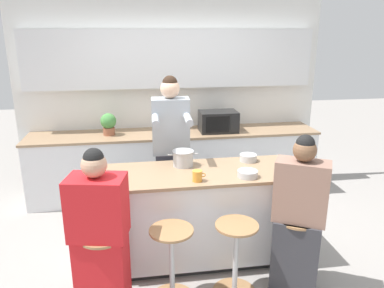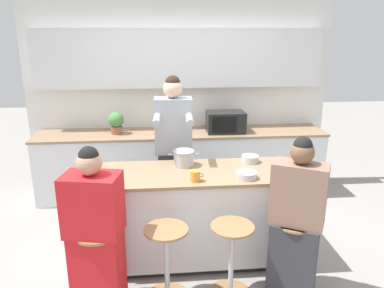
{
  "view_description": "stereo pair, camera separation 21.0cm",
  "coord_description": "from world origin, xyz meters",
  "px_view_note": "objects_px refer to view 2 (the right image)",
  "views": [
    {
      "loc": [
        -0.52,
        -3.22,
        2.19
      ],
      "look_at": [
        0.0,
        0.07,
        1.17
      ],
      "focal_mm": 35.0,
      "sensor_mm": 36.0,
      "label": 1
    },
    {
      "loc": [
        -0.31,
        -3.25,
        2.19
      ],
      "look_at": [
        0.0,
        0.07,
        1.17
      ],
      "focal_mm": 35.0,
      "sensor_mm": 36.0,
      "label": 2
    }
  ],
  "objects_px": {
    "kitchen_island": "(193,215)",
    "fruit_bowl": "(247,175)",
    "person_seated_near": "(296,226)",
    "potted_plant": "(116,122)",
    "bar_stool_center_left": "(167,262)",
    "cooking_pot": "(184,158)",
    "person_wrapped_blanket": "(95,235)",
    "bar_stool_center_right": "(231,259)",
    "bar_stool_rightmost": "(293,254)",
    "coffee_cup_near": "(195,176)",
    "bar_stool_leftmost": "(100,266)",
    "banana_bunch": "(291,172)",
    "microwave": "(226,122)",
    "person_cooking": "(174,158)"
  },
  "relations": [
    {
      "from": "kitchen_island",
      "to": "person_seated_near",
      "type": "bearing_deg",
      "value": -36.49
    },
    {
      "from": "person_wrapped_blanket",
      "to": "fruit_bowl",
      "type": "bearing_deg",
      "value": 28.08
    },
    {
      "from": "kitchen_island",
      "to": "bar_stool_leftmost",
      "type": "relative_size",
      "value": 3.04
    },
    {
      "from": "bar_stool_center_left",
      "to": "person_cooking",
      "type": "distance_m",
      "value": 1.24
    },
    {
      "from": "kitchen_island",
      "to": "person_seated_near",
      "type": "xyz_separation_m",
      "value": [
        0.8,
        -0.59,
        0.17
      ]
    },
    {
      "from": "potted_plant",
      "to": "kitchen_island",
      "type": "bearing_deg",
      "value": -61.07
    },
    {
      "from": "bar_stool_center_left",
      "to": "banana_bunch",
      "type": "bearing_deg",
      "value": 20.35
    },
    {
      "from": "kitchen_island",
      "to": "fruit_bowl",
      "type": "distance_m",
      "value": 0.7
    },
    {
      "from": "potted_plant",
      "to": "person_seated_near",
      "type": "bearing_deg",
      "value": -52.26
    },
    {
      "from": "bar_stool_center_right",
      "to": "person_cooking",
      "type": "bearing_deg",
      "value": 110.6
    },
    {
      "from": "person_seated_near",
      "to": "fruit_bowl",
      "type": "relative_size",
      "value": 7.7
    },
    {
      "from": "fruit_bowl",
      "to": "person_wrapped_blanket",
      "type": "bearing_deg",
      "value": -163.26
    },
    {
      "from": "coffee_cup_near",
      "to": "banana_bunch",
      "type": "bearing_deg",
      "value": 5.06
    },
    {
      "from": "bar_stool_rightmost",
      "to": "fruit_bowl",
      "type": "height_order",
      "value": "fruit_bowl"
    },
    {
      "from": "person_wrapped_blanket",
      "to": "potted_plant",
      "type": "relative_size",
      "value": 4.83
    },
    {
      "from": "coffee_cup_near",
      "to": "potted_plant",
      "type": "height_order",
      "value": "potted_plant"
    },
    {
      "from": "person_wrapped_blanket",
      "to": "banana_bunch",
      "type": "height_order",
      "value": "person_wrapped_blanket"
    },
    {
      "from": "microwave",
      "to": "fruit_bowl",
      "type": "bearing_deg",
      "value": -93.84
    },
    {
      "from": "fruit_bowl",
      "to": "coffee_cup_near",
      "type": "relative_size",
      "value": 1.53
    },
    {
      "from": "banana_bunch",
      "to": "bar_stool_center_left",
      "type": "bearing_deg",
      "value": -159.65
    },
    {
      "from": "banana_bunch",
      "to": "microwave",
      "type": "relative_size",
      "value": 0.31
    },
    {
      "from": "bar_stool_center_left",
      "to": "potted_plant",
      "type": "height_order",
      "value": "potted_plant"
    },
    {
      "from": "kitchen_island",
      "to": "potted_plant",
      "type": "distance_m",
      "value": 1.86
    },
    {
      "from": "potted_plant",
      "to": "bar_stool_rightmost",
      "type": "bearing_deg",
      "value": -51.74
    },
    {
      "from": "bar_stool_center_left",
      "to": "microwave",
      "type": "height_order",
      "value": "microwave"
    },
    {
      "from": "bar_stool_leftmost",
      "to": "person_seated_near",
      "type": "xyz_separation_m",
      "value": [
        1.61,
        -0.01,
        0.28
      ]
    },
    {
      "from": "bar_stool_center_right",
      "to": "potted_plant",
      "type": "height_order",
      "value": "potted_plant"
    },
    {
      "from": "bar_stool_center_right",
      "to": "microwave",
      "type": "bearing_deg",
      "value": 81.57
    },
    {
      "from": "person_seated_near",
      "to": "fruit_bowl",
      "type": "bearing_deg",
      "value": 159.55
    },
    {
      "from": "fruit_bowl",
      "to": "coffee_cup_near",
      "type": "xyz_separation_m",
      "value": [
        -0.46,
        -0.03,
        0.02
      ]
    },
    {
      "from": "bar_stool_center_left",
      "to": "fruit_bowl",
      "type": "height_order",
      "value": "fruit_bowl"
    },
    {
      "from": "kitchen_island",
      "to": "cooking_pot",
      "type": "distance_m",
      "value": 0.56
    },
    {
      "from": "kitchen_island",
      "to": "bar_stool_center_left",
      "type": "xyz_separation_m",
      "value": [
        -0.27,
        -0.58,
        -0.11
      ]
    },
    {
      "from": "fruit_bowl",
      "to": "banana_bunch",
      "type": "bearing_deg",
      "value": 7.05
    },
    {
      "from": "bar_stool_center_right",
      "to": "bar_stool_rightmost",
      "type": "xyz_separation_m",
      "value": [
        0.54,
        0.02,
        0.0
      ]
    },
    {
      "from": "coffee_cup_near",
      "to": "microwave",
      "type": "bearing_deg",
      "value": 71.51
    },
    {
      "from": "person_seated_near",
      "to": "microwave",
      "type": "relative_size",
      "value": 2.83
    },
    {
      "from": "bar_stool_leftmost",
      "to": "coffee_cup_near",
      "type": "bearing_deg",
      "value": 23.56
    },
    {
      "from": "kitchen_island",
      "to": "bar_stool_center_right",
      "type": "relative_size",
      "value": 3.04
    },
    {
      "from": "kitchen_island",
      "to": "bar_stool_rightmost",
      "type": "height_order",
      "value": "kitchen_island"
    },
    {
      "from": "bar_stool_leftmost",
      "to": "banana_bunch",
      "type": "bearing_deg",
      "value": 14.24
    },
    {
      "from": "person_cooking",
      "to": "bar_stool_rightmost",
      "type": "bearing_deg",
      "value": -46.18
    },
    {
      "from": "person_wrapped_blanket",
      "to": "banana_bunch",
      "type": "relative_size",
      "value": 8.85
    },
    {
      "from": "microwave",
      "to": "person_seated_near",
      "type": "bearing_deg",
      "value": -83.98
    },
    {
      "from": "bar_stool_center_right",
      "to": "potted_plant",
      "type": "xyz_separation_m",
      "value": [
        -1.12,
        2.13,
        0.69
      ]
    },
    {
      "from": "person_seated_near",
      "to": "bar_stool_leftmost",
      "type": "bearing_deg",
      "value": -151.59
    },
    {
      "from": "bar_stool_center_left",
      "to": "cooking_pot",
      "type": "xyz_separation_m",
      "value": [
        0.2,
        0.76,
        0.64
      ]
    },
    {
      "from": "bar_stool_center_left",
      "to": "person_wrapped_blanket",
      "type": "xyz_separation_m",
      "value": [
        -0.56,
        -0.01,
        0.3
      ]
    },
    {
      "from": "bar_stool_rightmost",
      "to": "person_seated_near",
      "type": "height_order",
      "value": "person_seated_near"
    },
    {
      "from": "banana_bunch",
      "to": "bar_stool_center_right",
      "type": "bearing_deg",
      "value": -145.1
    }
  ]
}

